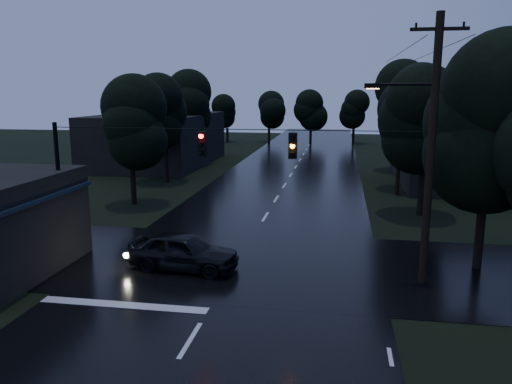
% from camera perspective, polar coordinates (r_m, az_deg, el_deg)
% --- Properties ---
extents(main_road, '(12.00, 120.00, 0.02)m').
position_cam_1_polar(main_road, '(38.99, 3.25, 0.71)').
color(main_road, black).
rests_on(main_road, ground).
extents(cross_street, '(60.00, 9.00, 0.02)m').
position_cam_1_polar(cross_street, '(21.76, -2.09, -8.04)').
color(cross_street, black).
rests_on(cross_street, ground).
extents(building_far_right, '(10.00, 14.00, 4.40)m').
position_cam_1_polar(building_far_right, '(43.51, 22.60, 3.90)').
color(building_far_right, black).
rests_on(building_far_right, ground).
extents(building_far_left, '(10.00, 16.00, 5.00)m').
position_cam_1_polar(building_far_left, '(51.63, -11.15, 5.95)').
color(building_far_left, black).
rests_on(building_far_left, ground).
extents(utility_pole_main, '(3.50, 0.30, 10.00)m').
position_cam_1_polar(utility_pole_main, '(19.46, 19.14, 4.93)').
color(utility_pole_main, black).
rests_on(utility_pole_main, ground).
extents(utility_pole_far, '(2.00, 0.30, 7.50)m').
position_cam_1_polar(utility_pole_far, '(36.47, 16.10, 5.69)').
color(utility_pole_far, black).
rests_on(utility_pole_far, ground).
extents(anchor_pole_left, '(0.18, 0.18, 6.00)m').
position_cam_1_polar(anchor_pole_left, '(22.78, -21.49, -0.13)').
color(anchor_pole_left, black).
rests_on(anchor_pole_left, ground).
extents(span_signals, '(15.00, 0.37, 1.12)m').
position_cam_1_polar(span_signals, '(19.52, -1.19, 5.53)').
color(span_signals, black).
rests_on(span_signals, ground).
extents(tree_corner_near, '(4.48, 4.48, 9.44)m').
position_cam_1_polar(tree_corner_near, '(21.91, 25.16, 7.07)').
color(tree_corner_near, black).
rests_on(tree_corner_near, ground).
extents(tree_left_a, '(3.92, 3.92, 8.26)m').
position_cam_1_polar(tree_left_a, '(32.91, -14.19, 7.60)').
color(tree_left_a, black).
rests_on(tree_left_a, ground).
extents(tree_left_b, '(4.20, 4.20, 8.85)m').
position_cam_1_polar(tree_left_b, '(40.54, -10.44, 8.95)').
color(tree_left_b, black).
rests_on(tree_left_b, ground).
extents(tree_left_c, '(4.48, 4.48, 9.44)m').
position_cam_1_polar(tree_left_c, '(50.21, -7.18, 9.92)').
color(tree_left_c, black).
rests_on(tree_left_c, ground).
extents(tree_right_a, '(4.20, 4.20, 8.85)m').
position_cam_1_polar(tree_right_a, '(30.51, 18.83, 7.77)').
color(tree_right_a, black).
rests_on(tree_right_a, ground).
extents(tree_right_b, '(4.48, 4.48, 9.44)m').
position_cam_1_polar(tree_right_b, '(38.49, 17.89, 9.03)').
color(tree_right_b, black).
rests_on(tree_right_b, ground).
extents(tree_right_c, '(4.76, 4.76, 10.03)m').
position_cam_1_polar(tree_right_c, '(48.47, 16.97, 9.91)').
color(tree_right_c, black).
rests_on(tree_right_c, ground).
extents(car, '(4.74, 2.30, 1.56)m').
position_cam_1_polar(car, '(20.94, -8.28, -6.69)').
color(car, black).
rests_on(car, ground).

